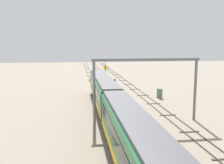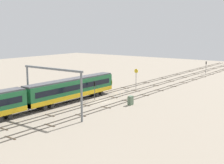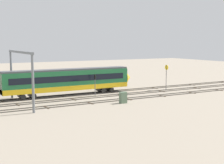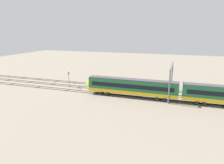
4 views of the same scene
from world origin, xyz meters
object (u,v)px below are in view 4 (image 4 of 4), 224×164
(relay_cabinet, at_px, (125,82))
(signal_light_trackside_approach, at_px, (119,84))
(overhead_gantry, at_px, (171,74))
(speed_sign_mid_trackside, at_px, (69,77))

(relay_cabinet, bearing_deg, signal_light_trackside_approach, 94.36)
(relay_cabinet, bearing_deg, overhead_gantry, 155.27)
(speed_sign_mid_trackside, distance_m, signal_light_trackside_approach, 16.49)
(overhead_gantry, relative_size, speed_sign_mid_trackside, 2.77)
(speed_sign_mid_trackside, height_order, relay_cabinet, speed_sign_mid_trackside)
(speed_sign_mid_trackside, relative_size, relay_cabinet, 2.81)
(speed_sign_mid_trackside, height_order, signal_light_trackside_approach, speed_sign_mid_trackside)
(overhead_gantry, height_order, signal_light_trackside_approach, overhead_gantry)
(relay_cabinet, bearing_deg, speed_sign_mid_trackside, 28.91)
(speed_sign_mid_trackside, xyz_separation_m, relay_cabinet, (-15.79, -8.72, -2.54))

